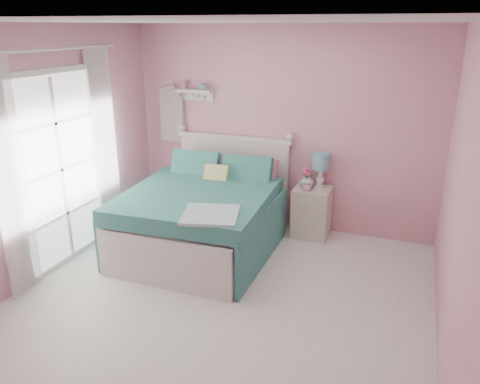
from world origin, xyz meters
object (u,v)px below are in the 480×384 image
Objects in this scene: table_lamp at (321,164)px; teacup at (307,187)px; bed at (204,216)px; nightstand at (311,212)px; vase at (307,181)px.

table_lamp is 3.97× the size of teacup.
bed is 1.39m from nightstand.
teacup is (-0.12, -0.19, -0.26)m from table_lamp.
table_lamp is at bearing 26.12° from vase.
vase is at bearing -153.88° from table_lamp.
nightstand is 1.48× the size of table_lamp.
table_lamp is at bearing 32.96° from bed.
bed reaches higher than vase.
teacup is at bearing -114.53° from nightstand.
bed is at bearing -142.81° from vase.
nightstand is at bearing 65.47° from teacup.
nightstand is 3.69× the size of vase.
table_lamp is 0.35m from teacup.
bed is at bearing -148.02° from teacup.
bed reaches higher than teacup.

